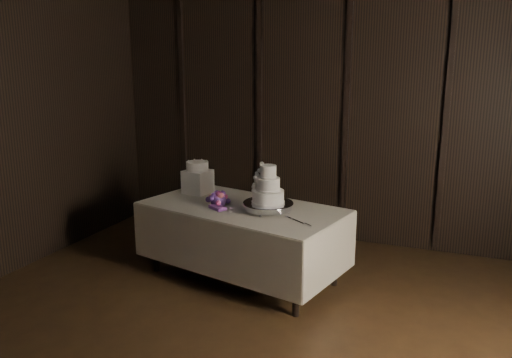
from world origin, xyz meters
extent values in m
cube|color=black|center=(0.00, 3.52, 1.50)|extent=(6.04, 0.04, 3.04)
cube|color=beige|center=(-0.70, 1.98, 0.76)|extent=(2.16, 1.45, 0.01)
cube|color=white|center=(-0.70, 1.98, 0.35)|extent=(1.98, 1.30, 0.71)
cylinder|color=silver|center=(-0.39, 1.90, 0.81)|extent=(0.64, 0.64, 0.09)
cylinder|color=white|center=(-0.39, 1.90, 0.91)|extent=(0.30, 0.30, 0.12)
cylinder|color=white|center=(-0.39, 1.90, 1.03)|extent=(0.22, 0.22, 0.12)
cylinder|color=white|center=(-0.39, 1.90, 1.15)|extent=(0.15, 0.15, 0.12)
cube|color=white|center=(-1.36, 2.29, 0.89)|extent=(0.30, 0.30, 0.25)
cylinder|color=white|center=(-1.36, 2.29, 1.06)|extent=(0.31, 0.31, 0.10)
cube|color=silver|center=(-0.07, 1.72, 0.77)|extent=(0.32, 0.23, 0.01)
camera|label=1|loc=(1.20, -2.38, 2.14)|focal=35.00mm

